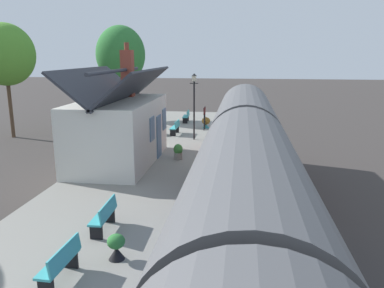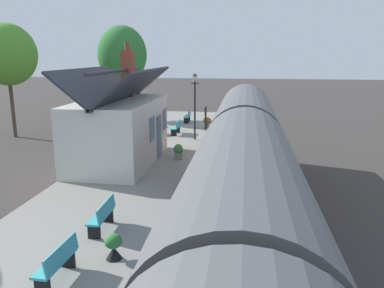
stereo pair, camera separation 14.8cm
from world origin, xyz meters
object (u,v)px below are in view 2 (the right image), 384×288
at_px(planter_under_sign, 157,123).
at_px(planter_bench_left, 114,246).
at_px(station_sign_board, 206,113).
at_px(tree_far_left, 122,55).
at_px(bench_by_lamp, 58,262).
at_px(planter_edge_far, 207,122).
at_px(bench_mid_platform, 188,116).
at_px(station_building, 119,129).
at_px(lamp_post_platform, 195,94).
at_px(train, 242,228).
at_px(tree_far_right, 7,55).
at_px(planter_bench_right, 178,151).
at_px(planter_by_door, 158,130).
at_px(bench_platform_end, 176,127).
at_px(bench_near_building, 103,215).

height_order(planter_under_sign, planter_bench_left, planter_bench_left).
distance_m(station_sign_board, tree_far_left, 8.80).
relative_size(bench_by_lamp, planter_edge_far, 1.71).
xyz_separation_m(bench_mid_platform, station_sign_board, (-2.80, -1.64, 0.71)).
distance_m(station_building, planter_bench_left, 9.20).
bearing_deg(planter_under_sign, lamp_post_platform, -139.79).
distance_m(train, tree_far_right, 24.58).
bearing_deg(bench_by_lamp, planter_bench_right, -4.85).
distance_m(station_sign_board, tree_far_right, 14.54).
height_order(bench_mid_platform, tree_far_right, tree_far_right).
bearing_deg(bench_by_lamp, station_sign_board, -4.44).
height_order(station_building, planter_bench_right, station_building).
bearing_deg(tree_far_right, planter_by_door, -99.55).
bearing_deg(planter_by_door, train, -160.82).
bearing_deg(station_building, bench_platform_end, -12.54).
distance_m(planter_under_sign, tree_far_right, 11.49).
xyz_separation_m(bench_near_building, planter_edge_far, (16.42, -1.40, -0.08)).
distance_m(bench_near_building, station_sign_board, 15.85).
relative_size(bench_by_lamp, tree_far_left, 0.17).
bearing_deg(bench_mid_platform, tree_far_left, 79.45).
bearing_deg(lamp_post_platform, bench_near_building, 175.30).
height_order(train, station_building, station_building).
relative_size(bench_by_lamp, planter_bench_left, 2.12).
distance_m(train, planter_bench_left, 3.39).
bearing_deg(planter_under_sign, bench_mid_platform, -43.48).
bearing_deg(planter_edge_far, station_sign_board, 176.21).
bearing_deg(lamp_post_platform, station_sign_board, -5.85).
distance_m(planter_bench_right, tree_far_right, 16.14).
relative_size(planter_bench_right, tree_far_left, 0.09).
bearing_deg(bench_near_building, bench_mid_platform, 0.87).
xyz_separation_m(planter_edge_far, tree_far_right, (-0.88, 14.07, 4.63)).
relative_size(bench_platform_end, tree_far_left, 0.17).
distance_m(bench_by_lamp, planter_edge_far, 19.10).
height_order(station_building, bench_platform_end, station_building).
height_order(station_building, bench_mid_platform, station_building).
relative_size(bench_near_building, planter_bench_right, 1.83).
height_order(train, tree_far_right, tree_far_right).
relative_size(tree_far_left, tree_far_right, 1.00).
bearing_deg(tree_far_left, planter_edge_far, -114.20).
relative_size(bench_mid_platform, planter_by_door, 1.56).
bearing_deg(train, planter_bench_left, 79.25).
xyz_separation_m(planter_by_door, planter_bench_left, (-15.18, -2.31, 0.03)).
bearing_deg(lamp_post_platform, station_building, 152.07).
bearing_deg(planter_bench_left, tree_far_left, 17.01).
bearing_deg(lamp_post_platform, planter_by_door, 67.45).
xyz_separation_m(planter_under_sign, tree_far_left, (3.06, 3.35, 4.73)).
distance_m(bench_platform_end, tree_far_left, 8.92).
relative_size(bench_platform_end, bench_by_lamp, 1.00).
relative_size(planter_bench_right, station_sign_board, 0.49).
bearing_deg(bench_near_building, station_building, 14.40).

